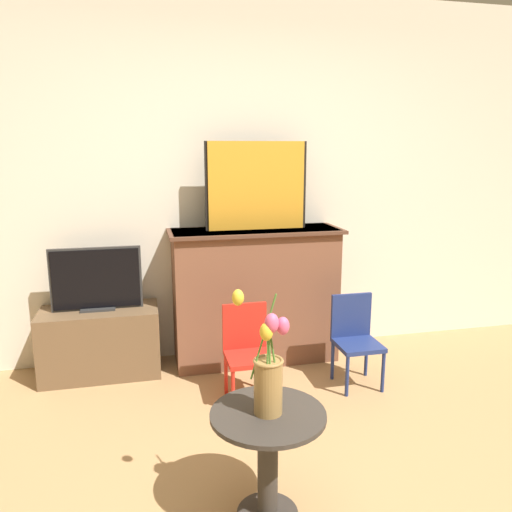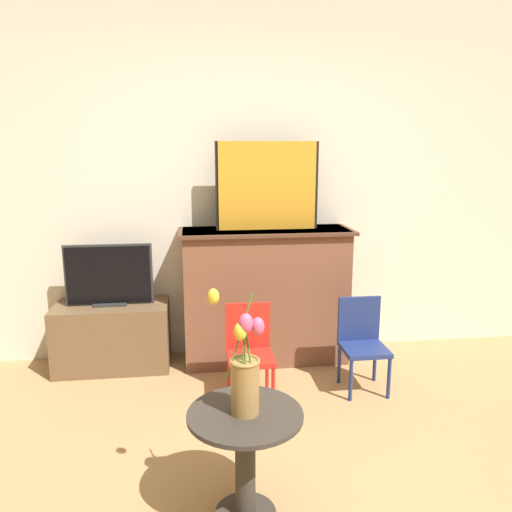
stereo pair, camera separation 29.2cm
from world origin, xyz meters
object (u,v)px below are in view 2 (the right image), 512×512
chair_blue (362,339)px  tv_monitor (109,276)px  painting (267,186)px  vase_tulips (244,373)px  chair_red (249,347)px

chair_blue → tv_monitor: bearing=162.6°
painting → vase_tulips: (-0.34, -1.68, -0.64)m
painting → vase_tulips: painting is taller
painting → chair_red: bearing=-108.7°
painting → vase_tulips: size_ratio=1.37×
chair_red → vase_tulips: 1.15m
painting → tv_monitor: 1.31m
painting → chair_blue: bearing=-44.3°
painting → tv_monitor: size_ratio=1.21×
tv_monitor → vase_tulips: (0.80, -1.66, -0.01)m
tv_monitor → vase_tulips: 1.85m
painting → chair_red: (-0.20, -0.59, -0.98)m
painting → chair_red: painting is taller
chair_blue → vase_tulips: bearing=-128.8°
tv_monitor → chair_red: bearing=-31.4°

